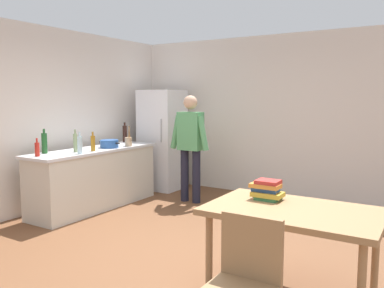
{
  "coord_description": "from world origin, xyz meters",
  "views": [
    {
      "loc": [
        2.39,
        -3.48,
        1.66
      ],
      "look_at": [
        -0.6,
        1.34,
        1.01
      ],
      "focal_mm": 37.46,
      "sensor_mm": 36.0,
      "label": 1
    }
  ],
  "objects": [
    {
      "name": "ground_plane",
      "position": [
        0.0,
        0.0,
        0.0
      ],
      "size": [
        14.0,
        14.0,
        0.0
      ],
      "primitive_type": "plane",
      "color": "brown"
    },
    {
      "name": "dining_table",
      "position": [
        1.4,
        -0.3,
        0.67
      ],
      "size": [
        1.4,
        0.9,
        0.75
      ],
      "color": "#9E754C",
      "rests_on": "ground_plane"
    },
    {
      "name": "bottle_wine_dark",
      "position": [
        -2.24,
        1.77,
        1.05
      ],
      "size": [
        0.08,
        0.08,
        0.34
      ],
      "color": "black",
      "rests_on": "kitchen_counter"
    },
    {
      "name": "refrigerator",
      "position": [
        -1.9,
        2.4,
        0.9
      ],
      "size": [
        0.7,
        0.67,
        1.8
      ],
      "color": "white",
      "rests_on": "ground_plane"
    },
    {
      "name": "bottle_wine_green",
      "position": [
        -2.21,
        0.08,
        1.05
      ],
      "size": [
        0.08,
        0.08,
        0.34
      ],
      "color": "#1E5123",
      "rests_on": "kitchen_counter"
    },
    {
      "name": "wall_back",
      "position": [
        0.0,
        3.0,
        1.35
      ],
      "size": [
        6.4,
        0.12,
        2.7
      ],
      "primitive_type": "cube",
      "color": "silver",
      "rests_on": "ground_plane"
    },
    {
      "name": "person",
      "position": [
        -0.95,
        1.85,
        0.98
      ],
      "size": [
        0.7,
        0.22,
        1.7
      ],
      "color": "#1E1E2D",
      "rests_on": "ground_plane"
    },
    {
      "name": "chair",
      "position": [
        1.4,
        -1.27,
        0.53
      ],
      "size": [
        0.42,
        0.42,
        0.91
      ],
      "rotation": [
        0.0,
        0.0,
        0.06
      ],
      "color": "#9E754C",
      "rests_on": "ground_plane"
    },
    {
      "name": "book_stack",
      "position": [
        1.1,
        -0.13,
        0.84
      ],
      "size": [
        0.29,
        0.2,
        0.18
      ],
      "color": "#387A47",
      "rests_on": "dining_table"
    },
    {
      "name": "bottle_sauce_red",
      "position": [
        -2.06,
        -0.15,
        1.0
      ],
      "size": [
        0.06,
        0.06,
        0.24
      ],
      "color": "#B22319",
      "rests_on": "kitchen_counter"
    },
    {
      "name": "wall_left",
      "position": [
        -2.6,
        0.2,
        1.35
      ],
      "size": [
        0.12,
        5.6,
        2.7
      ],
      "primitive_type": "cube",
      "color": "silver",
      "rests_on": "ground_plane"
    },
    {
      "name": "kitchen_counter",
      "position": [
        -2.0,
        0.8,
        0.45
      ],
      "size": [
        0.64,
        2.2,
        0.9
      ],
      "color": "beige",
      "rests_on": "ground_plane"
    },
    {
      "name": "cooking_pot",
      "position": [
        -1.91,
        1.03,
        0.96
      ],
      "size": [
        0.4,
        0.28,
        0.12
      ],
      "color": "#285193",
      "rests_on": "kitchen_counter"
    },
    {
      "name": "bottle_water_clear",
      "position": [
        -1.77,
        0.31,
        1.03
      ],
      "size": [
        0.07,
        0.07,
        0.3
      ],
      "color": "silver",
      "rests_on": "kitchen_counter"
    },
    {
      "name": "utensil_jar",
      "position": [
        -1.78,
        1.32,
        0.98
      ],
      "size": [
        0.11,
        0.11,
        0.32
      ],
      "color": "tan",
      "rests_on": "kitchen_counter"
    },
    {
      "name": "bottle_oil_amber",
      "position": [
        -1.83,
        0.61,
        1.02
      ],
      "size": [
        0.06,
        0.06,
        0.28
      ],
      "color": "#996619",
      "rests_on": "kitchen_counter"
    },
    {
      "name": "bottle_vinegar_tall",
      "position": [
        -1.96,
        0.4,
        1.04
      ],
      "size": [
        0.06,
        0.06,
        0.32
      ],
      "color": "gray",
      "rests_on": "kitchen_counter"
    }
  ]
}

